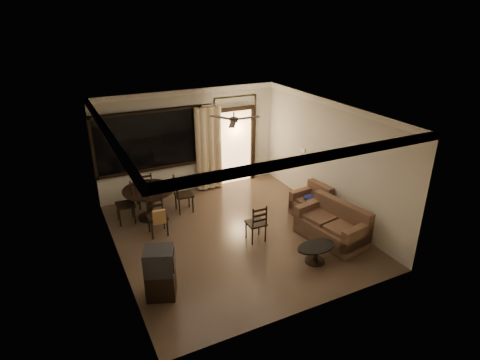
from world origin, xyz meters
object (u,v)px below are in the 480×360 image
dining_chair_south (158,222)px  dining_chair_north (145,196)px  dining_chair_east (184,201)px  side_chair (256,230)px  dining_chair_west (126,211)px  sofa (333,226)px  armchair (312,203)px  tv_cabinet (160,273)px  coffee_table (316,251)px  dining_table (149,195)px

dining_chair_south → dining_chair_north: same height
dining_chair_east → side_chair: 2.22m
dining_chair_west → dining_chair_north: (0.59, 0.62, 0.00)m
sofa → armchair: bearing=67.7°
dining_chair_west → sofa: bearing=57.2°
tv_cabinet → coffee_table: tv_cabinet is taller
coffee_table → dining_chair_east: bearing=117.0°
dining_table → dining_chair_east: 0.89m
dining_chair_west → side_chair: dining_chair_west is taller
dining_chair_south → tv_cabinet: tv_cabinet is taller
sofa → side_chair: side_chair is taller
dining_chair_north → coffee_table: 4.64m
dining_chair_north → dining_chair_east: bearing=141.4°
dining_chair_east → dining_chair_south: size_ratio=1.00×
dining_chair_north → side_chair: (1.76, -2.70, -0.02)m
dining_chair_east → armchair: 3.17m
dining_table → dining_chair_south: (-0.05, -0.86, -0.29)m
dining_chair_east → tv_cabinet: tv_cabinet is taller
tv_cabinet → armchair: size_ratio=1.15×
tv_cabinet → dining_chair_south: bearing=97.5°
dining_chair_north → sofa: 4.74m
tv_cabinet → dining_chair_north: bearing=102.0°
armchair → tv_cabinet: bearing=-169.0°
dining_chair_north → armchair: (3.54, -2.28, 0.03)m
dining_table → dining_chair_east: dining_table is taller
tv_cabinet → sofa: 3.90m
dining_chair_west → coffee_table: 4.50m
dining_chair_west → side_chair: size_ratio=1.08×
dining_table → side_chair: 2.74m
dining_table → side_chair: (1.80, -2.04, -0.34)m
dining_table → sofa: (3.33, -2.75, -0.27)m
dining_table → dining_chair_west: bearing=175.7°
dining_chair_west → dining_chair_east: 1.39m
dining_table → dining_chair_south: 0.91m
dining_chair_east → coffee_table: dining_chair_east is taller
dining_table → sofa: 4.33m
tv_cabinet → sofa: size_ratio=0.58×
dining_table → coffee_table: dining_table is taller
armchair → coffee_table: bearing=-129.9°
dining_table → dining_chair_north: bearing=86.6°
dining_chair_east → dining_chair_south: 1.20m
tv_cabinet → armchair: 4.35m
coffee_table → side_chair: (-0.68, 1.24, 0.02)m
dining_chair_north → sofa: (3.29, -3.42, 0.04)m
coffee_table → side_chair: size_ratio=0.93×
dining_chair_east → tv_cabinet: bearing=157.0°
dining_chair_south → tv_cabinet: (-0.52, -2.07, 0.18)m
dining_chair_west → coffee_table: bearing=45.4°
dining_chair_east → sofa: size_ratio=0.58×
dining_chair_east → tv_cabinet: size_ratio=0.99×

